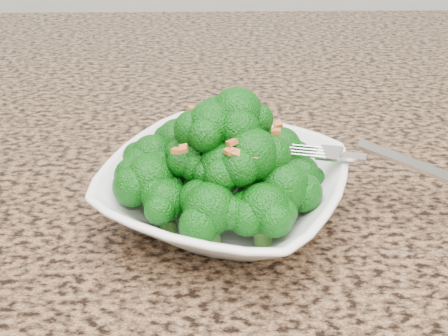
{
  "coord_description": "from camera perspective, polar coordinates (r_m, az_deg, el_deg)",
  "views": [
    {
      "loc": [
        0.1,
        -0.23,
        1.21
      ],
      "look_at": [
        0.11,
        0.19,
        0.95
      ],
      "focal_mm": 45.0,
      "sensor_mm": 36.0,
      "label": 1
    }
  ],
  "objects": [
    {
      "name": "granite_counter",
      "position": [
        0.63,
        -10.52,
        0.41
      ],
      "size": [
        1.64,
        1.04,
        0.03
      ],
      "primitive_type": "cube",
      "color": "brown",
      "rests_on": "cabinet"
    },
    {
      "name": "bowl",
      "position": [
        0.5,
        0.0,
        -2.41
      ],
      "size": [
        0.27,
        0.27,
        0.05
      ],
      "primitive_type": "imported",
      "rotation": [
        0.0,
        0.0,
        -0.43
      ],
      "color": "white",
      "rests_on": "granite_counter"
    },
    {
      "name": "broccoli_pile",
      "position": [
        0.47,
        0.0,
        4.16
      ],
      "size": [
        0.18,
        0.18,
        0.08
      ],
      "primitive_type": null,
      "color": "#095009",
      "rests_on": "bowl"
    },
    {
      "name": "garlic_topping",
      "position": [
        0.45,
        0.0,
        8.94
      ],
      "size": [
        0.11,
        0.11,
        0.01
      ],
      "primitive_type": null,
      "color": "#B4642C",
      "rests_on": "broccoli_pile"
    },
    {
      "name": "fork",
      "position": [
        0.5,
        13.38,
        1.14
      ],
      "size": [
        0.19,
        0.11,
        0.01
      ],
      "primitive_type": null,
      "rotation": [
        0.0,
        0.0,
        -0.4
      ],
      "color": "silver",
      "rests_on": "bowl"
    }
  ]
}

